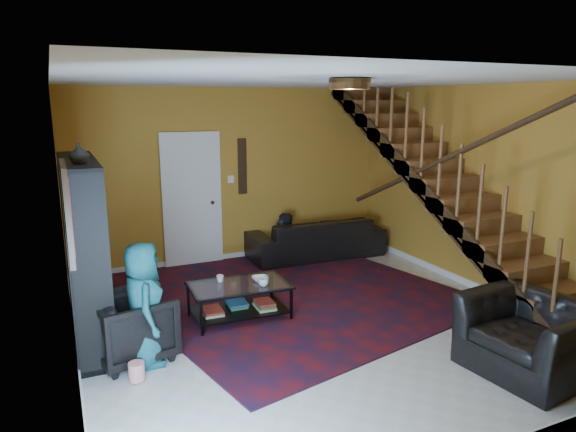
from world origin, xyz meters
name	(u,v)px	position (x,y,z in m)	size (l,w,h in m)	color
floor	(309,320)	(0.00, 0.00, 0.00)	(5.50, 5.50, 0.00)	beige
room	(175,296)	(-1.33, 1.33, 0.05)	(5.50, 5.50, 5.50)	#AF7426
staircase	(454,193)	(2.12, 0.00, 1.40)	(0.95, 5.02, 3.18)	brown
bookshelf	(86,255)	(-2.40, 0.60, 0.96)	(0.35, 1.80, 2.00)	black
door	(192,202)	(-0.70, 2.73, 1.02)	(0.82, 0.05, 2.05)	silver
framed_picture	(67,211)	(-2.57, -0.90, 1.75)	(0.04, 0.74, 0.74)	maroon
wall_hanging	(242,166)	(0.15, 2.73, 1.55)	(0.14, 0.03, 0.90)	black
ceiling_fixture	(350,84)	(0.00, -0.80, 2.74)	(0.40, 0.40, 0.10)	#3F2814
rug	(281,289)	(0.12, 1.10, 0.01)	(3.87, 4.42, 0.02)	#480D10
sofa	(315,237)	(1.28, 2.30, 0.33)	(2.27, 0.89, 0.66)	black
armchair_left	(133,326)	(-2.05, -0.08, 0.35)	(0.74, 0.76, 0.69)	black
armchair_right	(529,336)	(1.40, -1.94, 0.36)	(1.11, 0.97, 0.72)	black
person_adult_a	(282,252)	(0.68, 2.35, 0.13)	(0.43, 0.28, 1.17)	black
person_adult_b	(284,250)	(0.72, 2.35, 0.17)	(0.61, 0.47, 1.25)	black
person_child	(144,304)	(-1.95, -0.25, 0.63)	(0.62, 0.40, 1.26)	#1C5E6C
coffee_table	(239,299)	(-0.75, 0.40, 0.25)	(1.19, 0.73, 0.44)	black
cup_a	(263,282)	(-0.50, 0.22, 0.49)	(0.12, 0.12, 0.09)	#999999
cup_b	(220,279)	(-0.93, 0.56, 0.48)	(0.09, 0.09, 0.08)	#999999
bowl	(260,279)	(-0.47, 0.40, 0.47)	(0.20, 0.20, 0.05)	#999999
vase	(79,154)	(-2.41, 0.10, 2.10)	(0.18, 0.18, 0.19)	#999999
popcorn_bucket	(137,371)	(-2.10, -0.56, 0.11)	(0.15, 0.15, 0.17)	red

